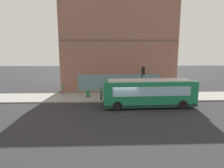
{
  "coord_description": "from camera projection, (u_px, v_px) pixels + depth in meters",
  "views": [
    {
      "loc": [
        -19.89,
        2.13,
        6.16
      ],
      "look_at": [
        3.07,
        1.21,
        2.18
      ],
      "focal_mm": 30.84,
      "sensor_mm": 36.0,
      "label": 1
    }
  ],
  "objects": [
    {
      "name": "ground",
      "position": [
        124.0,
        109.0,
        20.72
      ],
      "size": [
        120.0,
        120.0,
        0.0
      ],
      "primitive_type": "plane",
      "color": "#262628"
    },
    {
      "name": "sidewalk_curb",
      "position": [
        120.0,
        97.0,
        25.64
      ],
      "size": [
        4.83,
        40.0,
        0.15
      ],
      "primitive_type": "cube",
      "color": "gray",
      "rests_on": "ground"
    },
    {
      "name": "building_corner",
      "position": [
        118.0,
        46.0,
        30.21
      ],
      "size": [
        6.86,
        16.83,
        13.82
      ],
      "color": "#8C5B4C",
      "rests_on": "ground"
    },
    {
      "name": "city_bus_nearside",
      "position": [
        149.0,
        93.0,
        21.17
      ],
      "size": [
        2.89,
        10.12,
        3.07
      ],
      "color": "#197247",
      "rests_on": "ground"
    },
    {
      "name": "traffic_light_near_corner",
      "position": [
        143.0,
        77.0,
        23.38
      ],
      "size": [
        0.32,
        0.49,
        4.16
      ],
      "color": "black",
      "rests_on": "sidewalk_curb"
    },
    {
      "name": "fire_hydrant",
      "position": [
        135.0,
        92.0,
        26.68
      ],
      "size": [
        0.35,
        0.35,
        0.74
      ],
      "color": "gold",
      "rests_on": "sidewalk_curb"
    },
    {
      "name": "pedestrian_near_hydrant",
      "position": [
        101.0,
        92.0,
        23.8
      ],
      "size": [
        0.32,
        0.32,
        1.63
      ],
      "color": "black",
      "rests_on": "sidewalk_curb"
    },
    {
      "name": "pedestrian_walking_along_curb",
      "position": [
        130.0,
        91.0,
        24.08
      ],
      "size": [
        0.32,
        0.32,
        1.82
      ],
      "color": "#8C3F8C",
      "rests_on": "sidewalk_curb"
    },
    {
      "name": "pedestrian_by_light_pole",
      "position": [
        63.0,
        88.0,
        26.29
      ],
      "size": [
        0.32,
        0.32,
        1.62
      ],
      "color": "#8C3F8C",
      "rests_on": "sidewalk_curb"
    },
    {
      "name": "newspaper_vending_box",
      "position": [
        88.0,
        94.0,
        25.19
      ],
      "size": [
        0.44,
        0.42,
        0.9
      ],
      "color": "#197233",
      "rests_on": "sidewalk_curb"
    }
  ]
}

